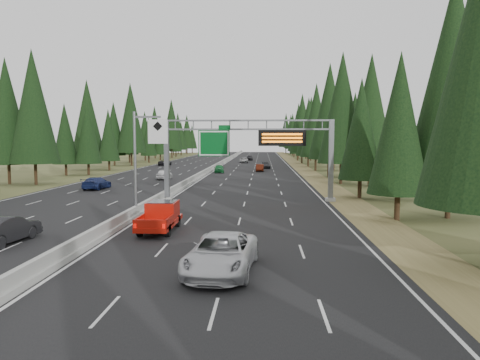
# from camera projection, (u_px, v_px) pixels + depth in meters

# --- Properties ---
(road) EXTENTS (32.00, 260.00, 0.08)m
(road) POSITION_uv_depth(u_px,v_px,m) (213.00, 170.00, 90.51)
(road) COLOR black
(road) RESTS_ON ground
(shoulder_right) EXTENTS (3.60, 260.00, 0.06)m
(shoulder_right) POSITION_uv_depth(u_px,v_px,m) (305.00, 171.00, 89.66)
(shoulder_right) COLOR olive
(shoulder_right) RESTS_ON ground
(shoulder_left) EXTENTS (3.60, 260.00, 0.06)m
(shoulder_left) POSITION_uv_depth(u_px,v_px,m) (122.00, 170.00, 91.36)
(shoulder_left) COLOR #424D24
(shoulder_left) RESTS_ON ground
(median_barrier) EXTENTS (0.70, 260.00, 0.85)m
(median_barrier) POSITION_uv_depth(u_px,v_px,m) (213.00, 168.00, 90.48)
(median_barrier) COLOR gray
(median_barrier) RESTS_ON road
(sign_gantry) EXTENTS (16.75, 0.98, 7.80)m
(sign_gantry) POSITION_uv_depth(u_px,v_px,m) (255.00, 147.00, 44.73)
(sign_gantry) COLOR slate
(sign_gantry) RESTS_ON road
(hov_sign_pole) EXTENTS (2.80, 0.50, 8.00)m
(hov_sign_pole) POSITION_uv_depth(u_px,v_px,m) (143.00, 156.00, 35.31)
(hov_sign_pole) COLOR slate
(hov_sign_pole) RESTS_ON road
(tree_row_right) EXTENTS (11.48, 243.87, 18.82)m
(tree_row_right) POSITION_uv_depth(u_px,v_px,m) (332.00, 119.00, 82.31)
(tree_row_right) COLOR black
(tree_row_right) RESTS_ON ground
(tree_row_left) EXTENTS (12.07, 242.39, 18.78)m
(tree_row_left) POSITION_uv_depth(u_px,v_px,m) (81.00, 122.00, 81.47)
(tree_row_left) COLOR black
(tree_row_left) RESTS_ON ground
(silver_minivan) EXTENTS (3.33, 6.30, 1.69)m
(silver_minivan) POSITION_uv_depth(u_px,v_px,m) (221.00, 254.00, 20.79)
(silver_minivan) COLOR silver
(silver_minivan) RESTS_ON road
(red_pickup) EXTENTS (2.01, 5.62, 1.83)m
(red_pickup) POSITION_uv_depth(u_px,v_px,m) (161.00, 214.00, 30.60)
(red_pickup) COLOR black
(red_pickup) RESTS_ON road
(car_ahead_green) EXTENTS (2.10, 4.39, 1.45)m
(car_ahead_green) POSITION_uv_depth(u_px,v_px,m) (219.00, 169.00, 83.27)
(car_ahead_green) COLOR #16612C
(car_ahead_green) RESTS_ON road
(car_ahead_dkred) EXTENTS (1.51, 4.01, 1.31)m
(car_ahead_dkred) POSITION_uv_depth(u_px,v_px,m) (260.00, 168.00, 86.66)
(car_ahead_dkred) COLOR #5E1D0D
(car_ahead_dkred) RESTS_ON road
(car_ahead_dkgrey) EXTENTS (2.15, 4.53, 1.27)m
(car_ahead_dkgrey) POSITION_uv_depth(u_px,v_px,m) (265.00, 165.00, 94.73)
(car_ahead_dkgrey) COLOR black
(car_ahead_dkgrey) RESTS_ON road
(car_ahead_white) EXTENTS (2.36, 4.73, 1.29)m
(car_ahead_white) POSITION_uv_depth(u_px,v_px,m) (244.00, 160.00, 118.28)
(car_ahead_white) COLOR #B9B9B9
(car_ahead_white) RESTS_ON road
(car_ahead_far) EXTENTS (1.82, 4.35, 1.47)m
(car_ahead_far) POSITION_uv_depth(u_px,v_px,m) (249.00, 158.00, 131.50)
(car_ahead_far) COLOR black
(car_ahead_far) RESTS_ON road
(car_onc_near) EXTENTS (2.17, 4.97, 1.59)m
(car_onc_near) POSITION_uv_depth(u_px,v_px,m) (5.00, 229.00, 26.67)
(car_onc_near) COLOR black
(car_onc_near) RESTS_ON road
(car_onc_blue) EXTENTS (2.39, 5.13, 1.45)m
(car_onc_blue) POSITION_uv_depth(u_px,v_px,m) (97.00, 183.00, 55.66)
(car_onc_blue) COLOR navy
(car_onc_blue) RESTS_ON road
(car_onc_white) EXTENTS (1.84, 4.36, 1.47)m
(car_onc_white) POSITION_uv_depth(u_px,v_px,m) (164.00, 174.00, 69.46)
(car_onc_white) COLOR silver
(car_onc_white) RESTS_ON road
(car_onc_far) EXTENTS (2.35, 4.95, 1.37)m
(car_onc_far) POSITION_uv_depth(u_px,v_px,m) (165.00, 162.00, 106.41)
(car_onc_far) COLOR black
(car_onc_far) RESTS_ON road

